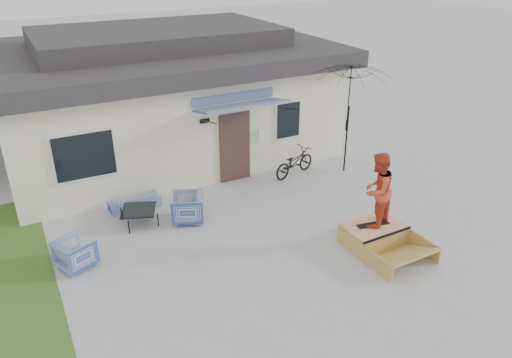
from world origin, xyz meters
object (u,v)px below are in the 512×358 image
skate_ramp (373,234)px  skater (377,189)px  armchair_right (187,206)px  patio_umbrella (348,117)px  armchair_left (75,252)px  coffee_table (139,216)px  bicycle (294,160)px  skateboard (373,224)px  loveseat (134,199)px

skate_ramp → skater: skater is taller
armchair_right → patio_umbrella: (5.41, 0.61, 1.34)m
patio_umbrella → skater: size_ratio=1.54×
armchair_left → armchair_right: bearing=-99.5°
coffee_table → skater: 5.91m
armchair_right → bicycle: size_ratio=0.51×
armchair_right → skateboard: bearing=73.0°
patio_umbrella → skater: bearing=-117.8°
loveseat → coffee_table: size_ratio=1.64×
loveseat → armchair_left: (-1.85, -2.03, 0.11)m
skateboard → bicycle: bearing=95.1°
patio_umbrella → skateboard: 4.26m
coffee_table → armchair_left: bearing=-146.2°
bicycle → skater: (-0.35, -4.08, 0.90)m
patio_umbrella → skate_ramp: (-1.90, -3.65, -1.52)m
armchair_right → bicycle: 4.02m
armchair_left → bicycle: size_ratio=0.47×
patio_umbrella → skate_ramp: size_ratio=1.48×
loveseat → skateboard: bearing=135.1°
coffee_table → skate_ramp: skate_ramp is taller
loveseat → bicycle: 4.91m
coffee_table → skater: size_ratio=0.46×
loveseat → coffee_table: bearing=81.2°
patio_umbrella → skate_ramp: 4.39m
armchair_right → patio_umbrella: 5.61m
armchair_left → skate_ramp: 6.80m
skate_ramp → skateboard: skateboard is taller
coffee_table → patio_umbrella: (6.56, 0.19, 1.55)m
coffee_table → skate_ramp: (4.66, -3.47, 0.03)m
bicycle → skater: 4.19m
armchair_right → bicycle: (3.86, 1.08, 0.11)m
patio_umbrella → skateboard: (-1.90, -3.61, -1.26)m
armchair_left → coffee_table: armchair_left is taller
armchair_left → coffee_table: bearing=-80.0°
skater → loveseat: bearing=-65.3°
armchair_right → skate_ramp: size_ratio=0.44×
skateboard → skate_ramp: bearing=-78.8°
coffee_table → bicycle: bicycle is taller
skate_ramp → skateboard: bearing=90.0°
armchair_right → loveseat: bearing=-118.0°
armchair_right → skateboard: 4.62m
loveseat → skater: 6.36m
coffee_table → armchair_right: bearing=-20.5°
bicycle → skate_ramp: bearing=158.6°
patio_umbrella → armchair_left: bearing=-170.8°
coffee_table → skateboard: size_ratio=1.02×
patio_umbrella → skate_ramp: bearing=-117.4°
loveseat → skater: size_ratio=0.75×
armchair_left → patio_umbrella: patio_umbrella is taller
armchair_right → skater: size_ratio=0.45×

